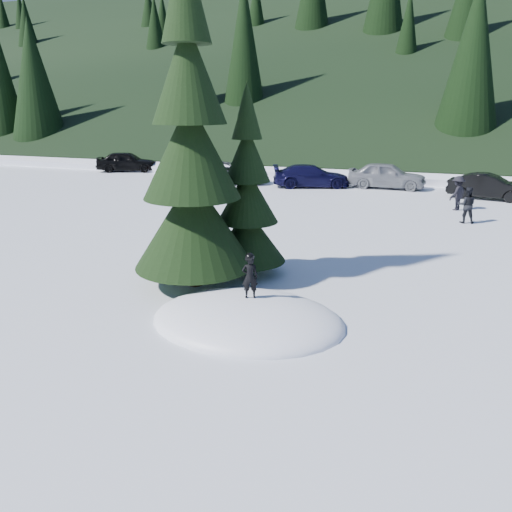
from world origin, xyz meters
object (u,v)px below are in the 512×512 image
(adult_0, at_px, (467,205))
(adult_2, at_px, (457,193))
(child_skier, at_px, (250,277))
(spruce_short, at_px, (247,203))
(spruce_tall, at_px, (191,163))
(car_1, at_px, (193,167))
(car_5, at_px, (488,187))
(car_0, at_px, (127,161))
(car_3, at_px, (311,176))
(car_2, at_px, (227,173))
(car_4, at_px, (387,175))

(adult_0, bearing_deg, adult_2, -89.51)
(adult_0, bearing_deg, child_skier, 61.40)
(child_skier, bearing_deg, spruce_short, -90.26)
(spruce_tall, xyz_separation_m, adult_0, (7.28, 10.55, -2.56))
(spruce_tall, distance_m, car_1, 21.90)
(spruce_tall, relative_size, adult_0, 5.68)
(spruce_short, height_order, adult_0, spruce_short)
(car_5, bearing_deg, spruce_short, 165.57)
(car_0, xyz_separation_m, car_3, (14.50, -2.50, -0.08))
(car_0, height_order, car_2, car_0)
(spruce_short, distance_m, child_skier, 3.34)
(child_skier, xyz_separation_m, car_1, (-11.95, 20.93, -0.33))
(spruce_tall, height_order, adult_0, spruce_tall)
(child_skier, relative_size, car_4, 0.22)
(car_3, bearing_deg, spruce_short, 167.48)
(car_2, bearing_deg, adult_0, -134.68)
(adult_2, height_order, car_4, adult_2)
(spruce_tall, height_order, spruce_short, spruce_tall)
(spruce_tall, xyz_separation_m, car_4, (3.25, 18.71, -2.56))
(spruce_tall, distance_m, spruce_short, 2.11)
(car_3, relative_size, car_5, 1.14)
(spruce_tall, distance_m, car_3, 17.88)
(car_1, bearing_deg, car_5, -91.68)
(child_skier, xyz_separation_m, adult_0, (5.12, 12.07, -0.22))
(spruce_tall, xyz_separation_m, car_1, (-9.79, 19.40, -2.67))
(child_skier, distance_m, car_1, 24.10)
(spruce_short, relative_size, adult_0, 3.55)
(adult_2, height_order, car_2, adult_2)
(adult_0, distance_m, car_0, 24.76)
(car_0, xyz_separation_m, car_5, (24.15, -3.29, -0.08))
(child_skier, xyz_separation_m, adult_2, (4.83, 14.80, -0.19))
(child_skier, xyz_separation_m, car_5, (6.45, 18.39, -0.33))
(car_1, relative_size, car_5, 0.99)
(adult_0, xyz_separation_m, car_1, (-17.07, 8.85, -0.11))
(spruce_short, bearing_deg, child_skier, -68.44)
(car_3, bearing_deg, car_4, -95.79)
(car_1, height_order, car_3, car_3)
(adult_2, bearing_deg, car_4, -113.11)
(adult_0, xyz_separation_m, car_5, (1.33, 6.32, -0.10))
(spruce_tall, height_order, car_4, spruce_tall)
(spruce_short, relative_size, car_3, 1.18)
(car_1, relative_size, car_4, 0.88)
(car_0, bearing_deg, car_2, -127.77)
(car_2, height_order, car_5, car_2)
(child_skier, distance_m, adult_2, 15.57)
(adult_2, distance_m, car_5, 3.95)
(car_4, bearing_deg, car_2, 99.22)
(spruce_tall, distance_m, child_skier, 3.53)
(adult_0, bearing_deg, car_2, -31.72)
(adult_2, distance_m, car_2, 13.85)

